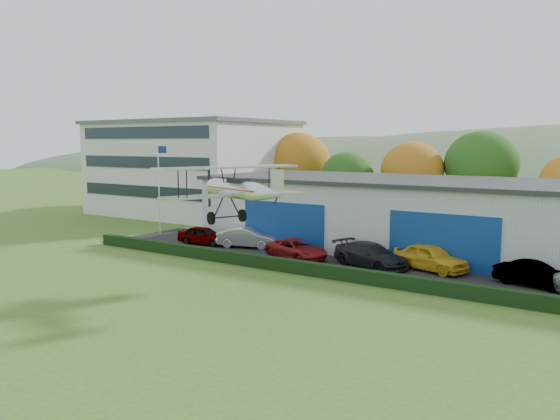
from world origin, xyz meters
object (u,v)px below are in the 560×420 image
Objects in this scene: hangar at (470,218)px; car_4 at (430,257)px; office_block at (193,167)px; car_5 at (534,274)px; flagpole at (160,180)px; car_2 at (297,249)px; biplane at (239,188)px; car_1 at (248,237)px; car_3 at (370,255)px; car_0 at (204,235)px.

hangar is 6.90m from car_4.
car_5 is at bearing -20.32° from office_block.
flagpole is 24.69m from car_4.
car_4 reaches higher than car_2.
car_2 is 1.00× the size of car_4.
office_block reaches higher than biplane.
car_1 is 1.11× the size of car_5.
car_5 is 17.02m from biplane.
office_block reaches higher than car_3.
biplane is (-7.31, -9.91, 4.68)m from car_4.
car_2 is 1.16× the size of car_5.
car_2 is (9.05, -0.61, -0.03)m from car_0.
flagpole is 1.93× the size of car_0.
flagpole is at bearing -58.03° from office_block.
car_2 is 0.57× the size of biplane.
office_block is 3.87× the size of car_3.
office_block is at bearing 167.99° from hangar.
car_4 is (8.83, 1.64, 0.16)m from car_2.
car_2 is at bearing 113.31° from car_3.
office_block is 32.80m from car_3.
car_5 is at bearing 55.14° from biplane.
car_0 is at bearing 107.44° from car_3.
office_block reaches higher than hangar.
car_2 is (15.54, -2.31, -4.06)m from flagpole.
car_4 is 0.57× the size of biplane.
car_3 is 1.27× the size of car_5.
car_1 is (-14.70, -6.79, -1.84)m from hangar.
office_block is (-33.00, 7.02, 2.56)m from hangar.
car_0 is at bearing 160.47° from biplane.
car_3 is at bearing 124.95° from car_4.
car_3 is (10.64, -0.99, 0.00)m from car_1.
car_4 is at bearing -22.81° from office_block.
car_4 reaches higher than car_0.
car_3 is at bearing -99.74° from car_0.
car_5 is (5.60, -7.27, -1.92)m from hangar.
car_1 reaches higher than car_2.
hangar is 7.64× the size of car_3.
flagpole is at bearing 102.90° from car_3.
car_5 is (24.00, 0.40, -0.02)m from car_0.
hangar is 9.68× the size of car_5.
car_0 is (-18.39, -7.68, -1.90)m from hangar.
car_3 is 3.72m from car_4.
office_block is at bearing 35.50° from car_0.
hangar reaches higher than car_5.
car_4 is (14.19, 0.15, 0.06)m from car_1.
flagpole is at bearing -166.49° from hangar.
car_4 is (-0.51, -6.64, -1.78)m from hangar.
car_1 reaches higher than car_5.
office_block reaches higher than car_2.
car_1 is (3.69, 0.88, 0.06)m from car_0.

